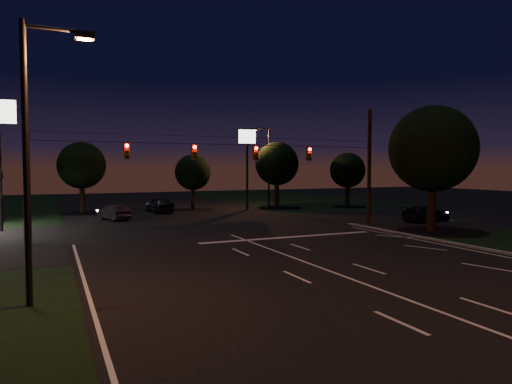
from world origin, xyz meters
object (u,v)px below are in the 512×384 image
utility_pole_right (368,224)px  car_oncoming_a (160,205)px  tree_right_near (431,150)px  car_oncoming_b (114,213)px  car_cross (426,214)px

utility_pole_right → car_oncoming_a: size_ratio=1.97×
tree_right_near → car_oncoming_a: 25.92m
tree_right_near → car_oncoming_b: size_ratio=2.26×
car_oncoming_b → car_cross: size_ratio=0.84×
utility_pole_right → car_oncoming_b: 21.15m
car_oncoming_a → car_oncoming_b: 7.03m
utility_pole_right → car_cross: bearing=-8.3°
tree_right_near → car_cross: 7.43m
car_oncoming_b → car_cross: car_cross is taller
tree_right_near → car_oncoming_b: tree_right_near is taller
utility_pole_right → car_oncoming_b: bearing=148.3°
utility_pole_right → car_cross: utility_pole_right is taller
car_oncoming_a → car_cross: size_ratio=0.99×
utility_pole_right → tree_right_near: bearing=-72.5°
tree_right_near → car_oncoming_a: bearing=124.8°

